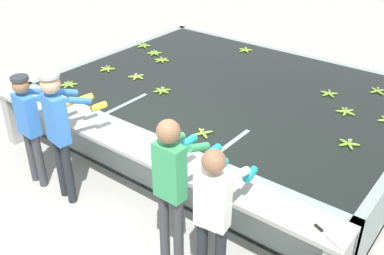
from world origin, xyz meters
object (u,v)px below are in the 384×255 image
object	(u,v)px
banana_bunch_floating_5	(144,46)
banana_bunch_floating_8	(346,112)
banana_bunch_floating_2	(69,85)
worker_3	(214,208)
banana_bunch_floating_6	(348,144)
banana_bunch_floating_10	(203,133)
banana_bunch_floating_12	(137,77)
worker_0	(31,121)
banana_bunch_floating_0	(107,69)
banana_bunch_floating_1	(162,91)
banana_bunch_floating_9	(245,50)
knife_0	(324,233)
worker_2	(172,180)
worker_1	(60,125)
banana_bunch_floating_11	(329,93)
banana_bunch_floating_13	(162,60)
banana_bunch_floating_3	(377,91)
banana_bunch_floating_4	(154,53)

from	to	relation	value
banana_bunch_floating_5	banana_bunch_floating_8	distance (m)	4.13
banana_bunch_floating_2	banana_bunch_floating_5	bearing A→B (deg)	99.41
worker_3	banana_bunch_floating_6	xyz separation A→B (m)	(0.50, 2.12, -0.11)
banana_bunch_floating_10	banana_bunch_floating_12	bearing A→B (deg)	157.30
worker_0	banana_bunch_floating_0	world-z (taller)	worker_0
banana_bunch_floating_1	banana_bunch_floating_8	bearing A→B (deg)	22.73
banana_bunch_floating_9	knife_0	world-z (taller)	banana_bunch_floating_9
banana_bunch_floating_10	banana_bunch_floating_6	bearing A→B (deg)	29.74
banana_bunch_floating_2	worker_2	bearing A→B (deg)	-20.21
worker_2	banana_bunch_floating_5	size ratio (longest dim) A/B	6.34
banana_bunch_floating_6	knife_0	size ratio (longest dim) A/B	0.84
worker_1	banana_bunch_floating_11	size ratio (longest dim) A/B	6.36
banana_bunch_floating_1	banana_bunch_floating_12	distance (m)	0.70
banana_bunch_floating_8	banana_bunch_floating_10	distance (m)	2.08
worker_3	worker_0	bearing A→B (deg)	179.73
banana_bunch_floating_13	banana_bunch_floating_1	bearing A→B (deg)	-48.44
worker_0	banana_bunch_floating_0	xyz separation A→B (m)	(-0.70, 1.97, -0.07)
worker_1	banana_bunch_floating_2	distance (m)	1.73
worker_2	banana_bunch_floating_1	size ratio (longest dim) A/B	6.23
banana_bunch_floating_5	banana_bunch_floating_3	bearing A→B (deg)	8.67
banana_bunch_floating_3	knife_0	xyz separation A→B (m)	(0.63, -3.42, -0.01)
worker_3	banana_bunch_floating_13	xyz separation A→B (m)	(-3.18, 2.87, -0.12)
banana_bunch_floating_5	banana_bunch_floating_11	distance (m)	3.69
banana_bunch_floating_9	banana_bunch_floating_12	world-z (taller)	same
worker_3	banana_bunch_floating_5	bearing A→B (deg)	140.72
banana_bunch_floating_10	banana_bunch_floating_9	bearing A→B (deg)	112.49
banana_bunch_floating_1	banana_bunch_floating_11	distance (m)	2.51
banana_bunch_floating_5	knife_0	size ratio (longest dim) A/B	0.84
worker_1	worker_2	size ratio (longest dim) A/B	1.01
worker_1	banana_bunch_floating_9	bearing A→B (deg)	89.46
worker_0	banana_bunch_floating_1	world-z (taller)	worker_0
worker_0	worker_3	size ratio (longest dim) A/B	0.96
banana_bunch_floating_4	banana_bunch_floating_12	xyz separation A→B (m)	(0.52, -1.00, 0.00)
banana_bunch_floating_11	worker_3	bearing A→B (deg)	-85.43
banana_bunch_floating_2	worker_1	bearing A→B (deg)	-41.26
banana_bunch_floating_1	banana_bunch_floating_10	distance (m)	1.43
worker_3	banana_bunch_floating_5	distance (m)	5.11
worker_1	banana_bunch_floating_0	size ratio (longest dim) A/B	6.40
banana_bunch_floating_1	banana_bunch_floating_2	distance (m)	1.49
banana_bunch_floating_0	banana_bunch_floating_8	xyz separation A→B (m)	(3.78, 0.94, 0.00)
worker_0	banana_bunch_floating_13	world-z (taller)	worker_0
banana_bunch_floating_4	banana_bunch_floating_0	bearing A→B (deg)	-95.64
banana_bunch_floating_1	knife_0	bearing A→B (deg)	-23.95
banana_bunch_floating_12	worker_0	bearing A→B (deg)	-88.01
banana_bunch_floating_0	banana_bunch_floating_6	world-z (taller)	same
banana_bunch_floating_3	banana_bunch_floating_8	bearing A→B (deg)	-97.20
banana_bunch_floating_2	banana_bunch_floating_10	bearing A→B (deg)	1.54
banana_bunch_floating_6	banana_bunch_floating_13	world-z (taller)	same
banana_bunch_floating_0	banana_bunch_floating_2	world-z (taller)	same
banana_bunch_floating_2	banana_bunch_floating_10	distance (m)	2.57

